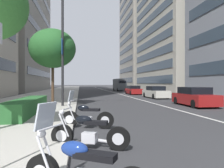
{
  "coord_description": "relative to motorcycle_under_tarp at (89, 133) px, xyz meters",
  "views": [
    {
      "loc": [
        -3.03,
        6.42,
        1.77
      ],
      "look_at": [
        17.23,
        3.19,
        1.69
      ],
      "focal_mm": 32.55,
      "sensor_mm": 36.0,
      "label": 1
    }
  ],
  "objects": [
    {
      "name": "street_lamp_with_banners",
      "position": [
        9.43,
        1.07,
        4.65
      ],
      "size": [
        1.26,
        2.7,
        8.23
      ],
      "color": "#232326",
      "rests_on": "sidewalk_right_plaza"
    },
    {
      "name": "street_tree_by_lamp_post",
      "position": [
        11.01,
        2.35,
        4.09
      ],
      "size": [
        3.61,
        3.61,
        5.9
      ],
      "color": "#473323",
      "rests_on": "sidewalk_right_plaza"
    },
    {
      "name": "car_mid_block_traffic",
      "position": [
        25.8,
        -8.22,
        0.24
      ],
      "size": [
        4.26,
        1.92,
        1.4
      ],
      "rotation": [
        0.0,
        0.0,
        0.02
      ],
      "color": "maroon",
      "rests_on": "ground"
    },
    {
      "name": "lane_centre_stripe",
      "position": [
        32.48,
        -6.18,
        -0.41
      ],
      "size": [
        110.0,
        0.16,
        0.01
      ],
      "primitive_type": "cube",
      "color": "silver",
      "rests_on": "ground"
    },
    {
      "name": "office_tower_far_left_down_avenue",
      "position": [
        36.19,
        -22.68,
        15.09
      ],
      "size": [
        23.15,
        15.77,
        31.01
      ],
      "color": "#B7B2A3",
      "rests_on": "ground"
    },
    {
      "name": "motorcycle_under_tarp",
      "position": [
        0.0,
        0.0,
        0.0
      ],
      "size": [
        0.96,
        2.12,
        1.09
      ],
      "rotation": [
        0.0,
        0.0,
        1.21
      ],
      "color": "black",
      "rests_on": "ground"
    },
    {
      "name": "car_following_behind",
      "position": [
        17.55,
        -8.7,
        0.25
      ],
      "size": [
        4.65,
        1.89,
        1.43
      ],
      "rotation": [
        0.0,
        0.0,
        0.02
      ],
      "color": "beige",
      "rests_on": "ground"
    },
    {
      "name": "sidewalk_right_plaza",
      "position": [
        27.48,
        4.57,
        -0.34
      ],
      "size": [
        160.0,
        8.15,
        0.15
      ],
      "primitive_type": "cube",
      "color": "#B2ADA3",
      "rests_on": "ground"
    },
    {
      "name": "office_tower_near_left",
      "position": [
        60.72,
        -22.46,
        17.01
      ],
      "size": [
        20.43,
        15.32,
        34.85
      ],
      "color": "gray",
      "rests_on": "ground"
    },
    {
      "name": "motorcycle_by_sign_pole",
      "position": [
        2.52,
        -0.02,
        0.03
      ],
      "size": [
        0.87,
        2.04,
        1.49
      ],
      "rotation": [
        0.0,
        0.0,
        1.24
      ],
      "color": "black",
      "rests_on": "ground"
    },
    {
      "name": "clipped_hedge_bed",
      "position": [
        5.99,
        3.05,
        0.13
      ],
      "size": [
        6.14,
        1.1,
        0.78
      ],
      "primitive_type": "cube",
      "color": "#28602D",
      "rests_on": "sidewalk_right_plaza"
    },
    {
      "name": "delivery_van_ahead",
      "position": [
        40.75,
        -8.91,
        1.07
      ],
      "size": [
        6.01,
        2.25,
        2.78
      ],
      "rotation": [
        0.0,
        0.0,
        0.04
      ],
      "color": "#4C5156",
      "rests_on": "ground"
    },
    {
      "name": "car_lead_in_lane",
      "position": [
        9.11,
        -8.63,
        0.28
      ],
      "size": [
        4.35,
        2.0,
        1.47
      ],
      "rotation": [
        0.0,
        0.0,
        -0.03
      ],
      "color": "maroon",
      "rests_on": "ground"
    }
  ]
}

